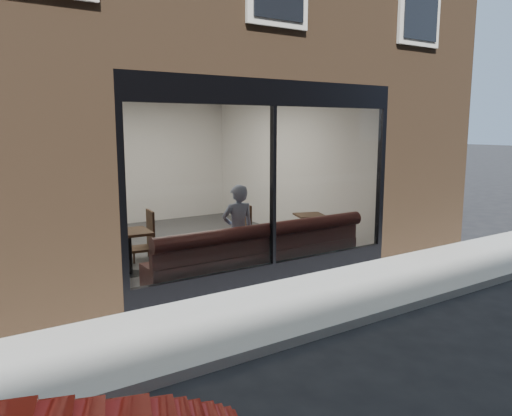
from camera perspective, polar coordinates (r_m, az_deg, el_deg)
ground at (r=6.76m, az=12.33°, el=-12.51°), size 120.00×120.00×0.00m
sidewalk_near at (r=7.44m, az=6.70°, el=-10.26°), size 40.00×2.00×0.01m
kerb_near at (r=6.71m, az=12.66°, el=-12.16°), size 40.00×0.10×0.12m
host_building_pier_right at (r=14.89m, az=0.32°, el=5.90°), size 2.50×12.00×3.20m
host_building_backfill at (r=16.00m, az=-17.17°, el=5.72°), size 5.00×6.00×3.20m
cafe_floor at (r=10.66m, az=-7.39°, el=-4.15°), size 6.00×6.00×0.00m
cafe_ceiling at (r=10.40m, az=-7.77°, el=13.10°), size 6.00×6.00×0.00m
cafe_wall_back at (r=13.15m, az=-13.37°, el=5.19°), size 5.00×0.00×5.00m
cafe_wall_left at (r=9.58m, az=-21.07°, el=3.37°), size 0.00×6.00×6.00m
cafe_wall_right at (r=11.72m, az=3.45°, el=4.95°), size 0.00×6.00×6.00m
storefront_kick at (r=8.18m, az=1.91°, el=-7.31°), size 5.00×0.10×0.30m
storefront_header at (r=7.85m, az=2.03°, el=13.04°), size 5.00×0.10×0.40m
storefront_mullion at (r=7.89m, az=1.97°, el=2.48°), size 0.06×0.10×2.50m
storefront_glass at (r=7.87m, az=2.09°, el=2.45°), size 4.80×0.00×4.80m
banquette at (r=8.47m, az=0.33°, el=-6.19°), size 4.00×0.55×0.45m
person at (r=8.34m, az=-2.08°, el=-2.58°), size 0.61×0.45×1.54m
cafe_table_left at (r=8.60m, az=-14.34°, el=-2.72°), size 0.73×0.73×0.04m
cafe_table_right at (r=9.98m, az=6.17°, el=-0.83°), size 0.70×0.70×0.04m
cafe_chair_left at (r=9.56m, az=-12.98°, el=-4.53°), size 0.53×0.53×0.04m
cafe_chair_right at (r=10.01m, az=-2.08°, el=-3.67°), size 0.50×0.50×0.04m
wall_poster at (r=8.46m, az=-19.07°, el=3.37°), size 0.02×0.64×0.86m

